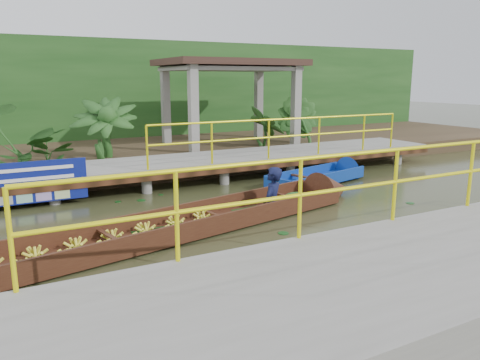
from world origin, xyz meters
name	(u,v)px	position (x,y,z in m)	size (l,w,h in m)	color
ground	(240,217)	(0.00, 0.00, 0.00)	(80.00, 80.00, 0.00)	#2E3219
land_strip	(132,152)	(0.00, 7.50, 0.23)	(30.00, 8.00, 0.45)	#332619
far_dock	(177,164)	(0.02, 3.43, 0.48)	(16.00, 2.06, 1.66)	slate
near_dock	(473,269)	(1.00, -4.20, 0.30)	(18.00, 2.40, 1.73)	slate
pavilion	(230,72)	(3.00, 6.30, 2.82)	(4.40, 3.00, 3.00)	slate
foliage_backdrop	(112,95)	(0.00, 10.00, 2.00)	(30.00, 0.80, 4.00)	#194215
vendor_boat	(179,222)	(-1.38, -0.41, 0.22)	(9.62, 2.92, 2.04)	#34170E
moored_blue_boat	(335,174)	(3.80, 1.80, 0.14)	(3.41, 1.61, 0.79)	navy
blue_banner	(15,184)	(-3.73, 2.48, 0.56)	(2.74, 0.04, 0.86)	navy
tropical_plants	(96,131)	(-1.56, 5.30, 1.21)	(14.21, 1.21, 1.51)	#194215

